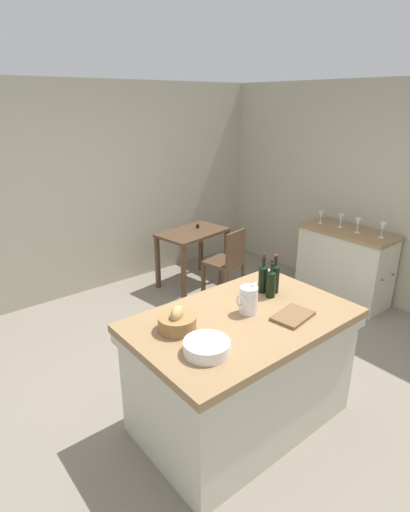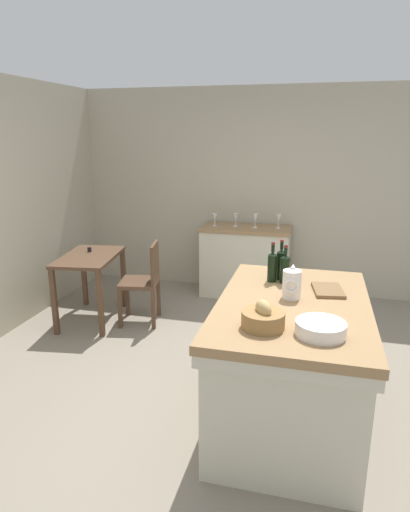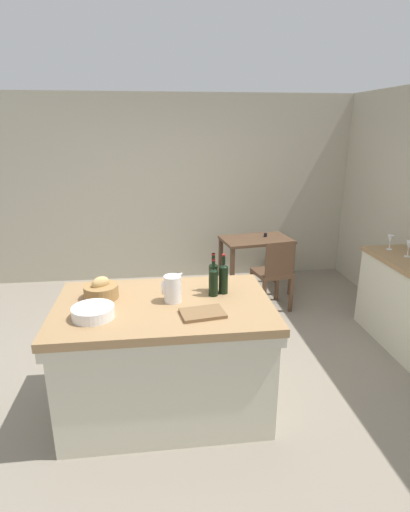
{
  "view_description": "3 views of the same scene",
  "coord_description": "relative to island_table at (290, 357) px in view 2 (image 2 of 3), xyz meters",
  "views": [
    {
      "loc": [
        -2.04,
        -2.24,
        2.36
      ],
      "look_at": [
        0.17,
        0.49,
        1.02
      ],
      "focal_mm": 28.58,
      "sensor_mm": 36.0,
      "label": 1
    },
    {
      "loc": [
        -3.1,
        -0.53,
        2.03
      ],
      "look_at": [
        0.22,
        0.32,
        1.07
      ],
      "focal_mm": 30.89,
      "sensor_mm": 36.0,
      "label": 2
    },
    {
      "loc": [
        -0.24,
        -3.16,
        2.17
      ],
      "look_at": [
        0.19,
        0.41,
        1.0
      ],
      "focal_mm": 28.15,
      "sensor_mm": 36.0,
      "label": 3
    }
  ],
  "objects": [
    {
      "name": "ground_plane",
      "position": [
        0.22,
        0.42,
        -0.49
      ],
      "size": [
        6.76,
        6.76,
        0.0
      ],
      "primitive_type": "plane",
      "color": "gray"
    },
    {
      "name": "wall_right",
      "position": [
        2.82,
        0.42,
        0.81
      ],
      "size": [
        0.12,
        5.2,
        2.6
      ],
      "primitive_type": "cube",
      "color": "#B2AA93",
      "rests_on": "ground"
    },
    {
      "name": "island_table",
      "position": [
        0.0,
        0.0,
        0.0
      ],
      "size": [
        1.61,
        1.02,
        0.92
      ],
      "color": "#99754C",
      "rests_on": "ground"
    },
    {
      "name": "side_cabinet",
      "position": [
        2.48,
        0.73,
        -0.04
      ],
      "size": [
        0.52,
        1.14,
        0.9
      ],
      "color": "#99754C",
      "rests_on": "ground"
    },
    {
      "name": "writing_desk",
      "position": [
        1.27,
        2.26,
        0.13
      ],
      "size": [
        0.97,
        0.68,
        0.8
      ],
      "color": "#513826",
      "rests_on": "ground"
    },
    {
      "name": "wooden_chair",
      "position": [
        1.35,
        1.66,
        -0.0
      ],
      "size": [
        0.47,
        0.47,
        0.9
      ],
      "color": "#513826",
      "rests_on": "ground"
    },
    {
      "name": "pitcher",
      "position": [
        0.07,
        0.02,
        0.53
      ],
      "size": [
        0.17,
        0.13,
        0.24
      ],
      "color": "white",
      "rests_on": "island_table"
    },
    {
      "name": "wash_bowl",
      "position": [
        -0.48,
        -0.18,
        0.46
      ],
      "size": [
        0.29,
        0.29,
        0.08
      ],
      "primitive_type": "cylinder",
      "color": "white",
      "rests_on": "island_table"
    },
    {
      "name": "bread_basket",
      "position": [
        -0.47,
        0.15,
        0.48
      ],
      "size": [
        0.26,
        0.26,
        0.17
      ],
      "color": "olive",
      "rests_on": "island_table"
    },
    {
      "name": "cutting_board",
      "position": [
        0.27,
        -0.23,
        0.44
      ],
      "size": [
        0.33,
        0.25,
        0.02
      ],
      "primitive_type": "cube",
      "rotation": [
        0.0,
        0.0,
        0.15
      ],
      "color": "brown",
      "rests_on": "island_table"
    },
    {
      "name": "wine_bottle_dark",
      "position": [
        0.47,
        0.13,
        0.55
      ],
      "size": [
        0.07,
        0.07,
        0.32
      ],
      "color": "black",
      "rests_on": "island_table"
    },
    {
      "name": "wine_bottle_amber",
      "position": [
        0.4,
        0.19,
        0.55
      ],
      "size": [
        0.07,
        0.07,
        0.31
      ],
      "color": "black",
      "rests_on": "island_table"
    },
    {
      "name": "wine_bottle_green",
      "position": [
        0.39,
        0.09,
        0.54
      ],
      "size": [
        0.07,
        0.07,
        0.3
      ],
      "color": "black",
      "rests_on": "island_table"
    },
    {
      "name": "wine_glass_far_left",
      "position": [
        2.5,
        0.34,
        0.53
      ],
      "size": [
        0.07,
        0.07,
        0.18
      ],
      "color": "white",
      "rests_on": "side_cabinet"
    },
    {
      "name": "wine_glass_left",
      "position": [
        2.47,
        0.62,
        0.53
      ],
      "size": [
        0.07,
        0.07,
        0.18
      ],
      "color": "white",
      "rests_on": "side_cabinet"
    },
    {
      "name": "wine_glass_middle",
      "position": [
        2.5,
        0.87,
        0.52
      ],
      "size": [
        0.07,
        0.07,
        0.16
      ],
      "color": "white",
      "rests_on": "side_cabinet"
    },
    {
      "name": "wine_glass_right",
      "position": [
        2.45,
        1.13,
        0.51
      ],
      "size": [
        0.07,
        0.07,
        0.16
      ],
      "color": "white",
      "rests_on": "side_cabinet"
    }
  ]
}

